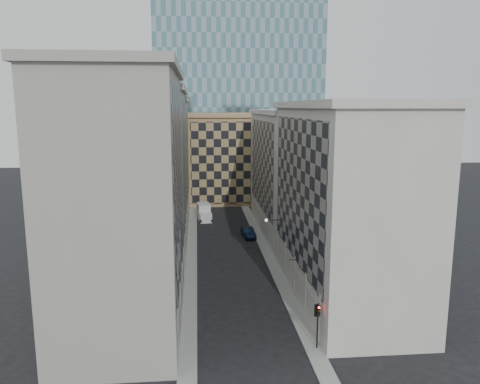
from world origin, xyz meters
TOP-DOWN VIEW (x-y plane):
  - ground at (0.00, 0.00)m, footprint 260.00×260.00m
  - sidewalk_west at (-5.25, 30.00)m, footprint 1.50×100.00m
  - sidewalk_east at (5.25, 30.00)m, footprint 1.50×100.00m
  - bldg_left_a at (-10.88, 11.00)m, footprint 10.80×22.80m
  - bldg_left_b at (-10.88, 33.00)m, footprint 10.80×22.80m
  - bldg_left_c at (-10.88, 55.00)m, footprint 10.80×22.80m
  - bldg_right_a at (10.88, 15.00)m, footprint 10.80×26.80m
  - bldg_right_b at (10.89, 42.00)m, footprint 10.80×28.80m
  - tan_block at (2.00, 67.90)m, footprint 16.80×14.80m
  - church_tower at (0.00, 82.00)m, footprint 7.20×7.20m
  - flagpoles_left at (-5.90, 6.00)m, footprint 0.10×6.33m
  - bracket_lamp at (4.38, 24.00)m, footprint 1.98×0.36m
  - traffic_light at (5.54, 3.52)m, footprint 0.48×0.47m
  - box_truck at (-3.18, 50.37)m, footprint 2.74×5.45m
  - dark_car at (3.50, 38.32)m, footprint 2.16×4.78m
  - shop_sign at (5.42, 14.39)m, footprint 0.86×0.76m

SIDE VIEW (x-z plane):
  - ground at x=0.00m, z-range 0.00..0.00m
  - sidewalk_west at x=-5.25m, z-range 0.00..0.15m
  - sidewalk_east at x=5.25m, z-range 0.00..0.15m
  - dark_car at x=3.50m, z-range 0.00..1.52m
  - box_truck at x=-3.18m, z-range -0.19..2.68m
  - traffic_light at x=5.54m, z-range 0.99..4.85m
  - shop_sign at x=5.42m, z-range 3.41..4.25m
  - bracket_lamp at x=4.38m, z-range 6.02..6.38m
  - flagpoles_left at x=-5.90m, z-range 6.83..9.17m
  - tan_block at x=2.00m, z-range 0.04..18.84m
  - bldg_right_b at x=10.89m, z-range 0.00..19.70m
  - bldg_right_a at x=10.88m, z-range -0.03..20.67m
  - bldg_left_c at x=-10.88m, z-range -0.02..21.68m
  - bldg_left_b at x=-10.88m, z-range -0.03..22.67m
  - bldg_left_a at x=-10.88m, z-range -0.03..23.67m
  - church_tower at x=0.00m, z-range 1.20..52.70m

